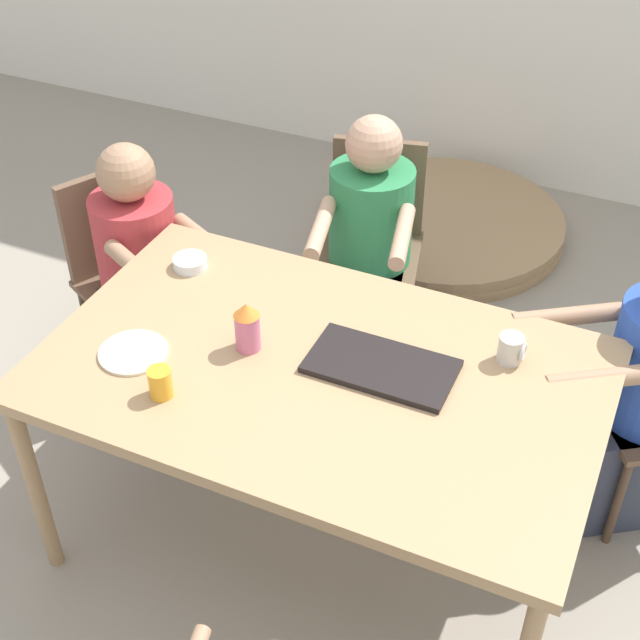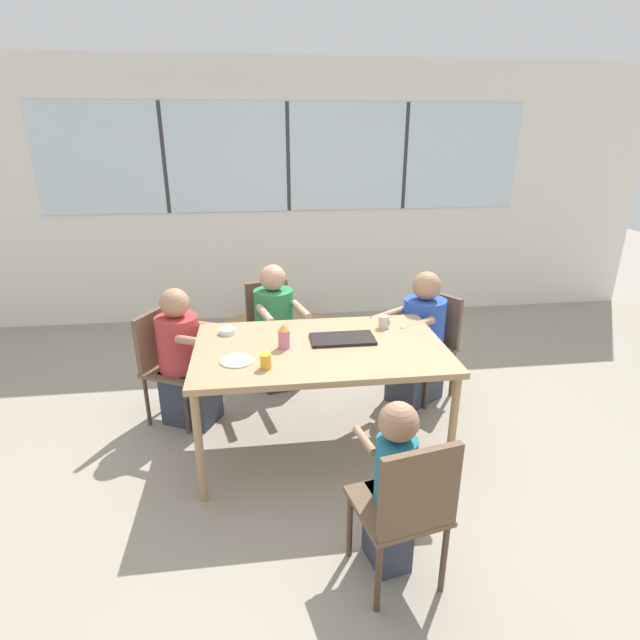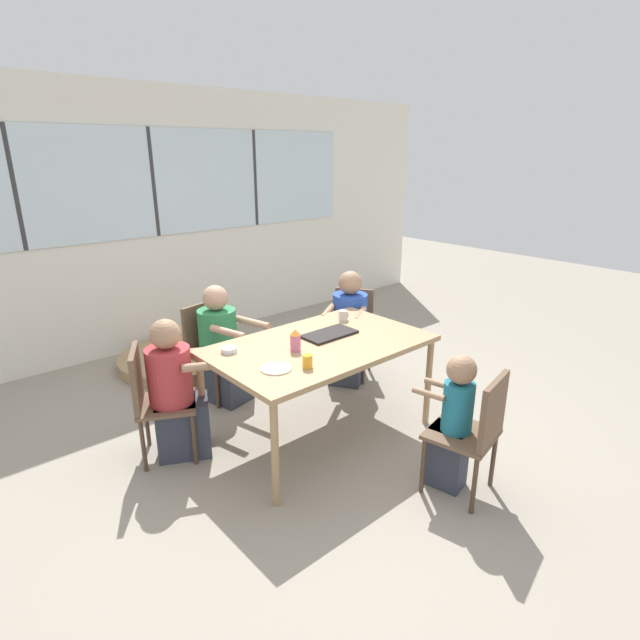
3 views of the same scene
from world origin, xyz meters
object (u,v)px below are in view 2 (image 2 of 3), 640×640
coffee_mug (384,322)px  folded_table_stack (276,333)px  chair_for_woman_green_shirt (433,336)px  person_woman_green_shirt (419,344)px  sippy_cup (284,336)px  bowl_white_shallow (227,331)px  chair_for_man_blue_shirt (165,357)px  person_man_blue_shirt (185,364)px  person_toddler (392,489)px  juice_glass (266,361)px  person_man_teal_shirt (276,332)px  chair_for_man_teal_shirt (270,322)px  chair_for_toddler (408,504)px

coffee_mug → folded_table_stack: bearing=112.2°
chair_for_woman_green_shirt → coffee_mug: size_ratio=9.71×
person_woman_green_shirt → sippy_cup: (-1.11, -0.58, 0.37)m
bowl_white_shallow → folded_table_stack: (0.39, 1.71, -0.73)m
person_woman_green_shirt → coffee_mug: person_woman_green_shirt is taller
chair_for_woman_green_shirt → sippy_cup: bearing=84.7°
chair_for_man_blue_shirt → person_man_blue_shirt: (0.15, -0.08, -0.03)m
chair_for_man_blue_shirt → sippy_cup: 1.08m
person_toddler → sippy_cup: size_ratio=5.84×
folded_table_stack → person_woman_green_shirt: bearing=-52.1°
bowl_white_shallow → juice_glass: bearing=-66.5°
sippy_cup → person_man_teal_shirt: bearing=90.9°
chair_for_woman_green_shirt → folded_table_stack: size_ratio=0.70×
chair_for_woman_green_shirt → coffee_mug: 0.74m
chair_for_man_teal_shirt → person_woman_green_shirt: 1.32m
person_toddler → chair_for_man_blue_shirt: bearing=117.7°
person_woman_green_shirt → person_man_teal_shirt: bearing=35.1°
bowl_white_shallow → folded_table_stack: 1.90m
chair_for_man_blue_shirt → chair_for_toddler: 2.21m
chair_for_man_teal_shirt → bowl_white_shallow: bearing=56.9°
person_woman_green_shirt → sippy_cup: person_woman_green_shirt is taller
sippy_cup → bowl_white_shallow: size_ratio=1.43×
chair_for_man_blue_shirt → chair_for_toddler: (1.34, -1.75, 0.00)m
chair_for_toddler → folded_table_stack: size_ratio=0.70×
chair_for_man_teal_shirt → chair_for_toddler: (0.54, -2.39, 0.00)m
person_woman_green_shirt → person_toddler: size_ratio=1.13×
person_man_blue_shirt → juice_glass: size_ratio=11.63×
chair_for_man_teal_shirt → person_man_blue_shirt: size_ratio=0.81×
chair_for_man_blue_shirt → bowl_white_shallow: (0.49, -0.26, 0.29)m
chair_for_man_teal_shirt → folded_table_stack: size_ratio=0.70×
chair_for_woman_green_shirt → person_man_teal_shirt: (-1.27, 0.35, -0.03)m
chair_for_woman_green_shirt → chair_for_toddler: (-0.77, -1.88, 0.00)m
chair_for_man_teal_shirt → folded_table_stack: chair_for_man_teal_shirt is taller
chair_for_man_blue_shirt → bowl_white_shallow: chair_for_man_blue_shirt is taller
chair_for_man_blue_shirt → folded_table_stack: chair_for_man_blue_shirt is taller
person_woman_green_shirt → person_man_blue_shirt: bearing=59.8°
juice_glass → folded_table_stack: bearing=86.5°
chair_for_man_blue_shirt → chair_for_man_teal_shirt: size_ratio=1.00×
person_man_teal_shirt → coffee_mug: (0.74, -0.76, 0.35)m
sippy_cup → folded_table_stack: (0.01, 2.00, -0.79)m
juice_glass → folded_table_stack: (0.14, 2.28, -0.76)m
person_toddler → chair_for_man_teal_shirt: bearing=91.1°
juice_glass → person_man_teal_shirt: bearing=85.3°
sippy_cup → bowl_white_shallow: bearing=142.4°
chair_for_toddler → person_man_blue_shirt: size_ratio=0.81×
person_man_teal_shirt → folded_table_stack: person_man_teal_shirt is taller
person_man_blue_shirt → folded_table_stack: person_man_blue_shirt is taller
chair_for_man_blue_shirt → folded_table_stack: size_ratio=0.70×
chair_for_toddler → person_woman_green_shirt: person_woman_green_shirt is taller
person_woman_green_shirt → folded_table_stack: (-1.10, 1.41, -0.42)m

